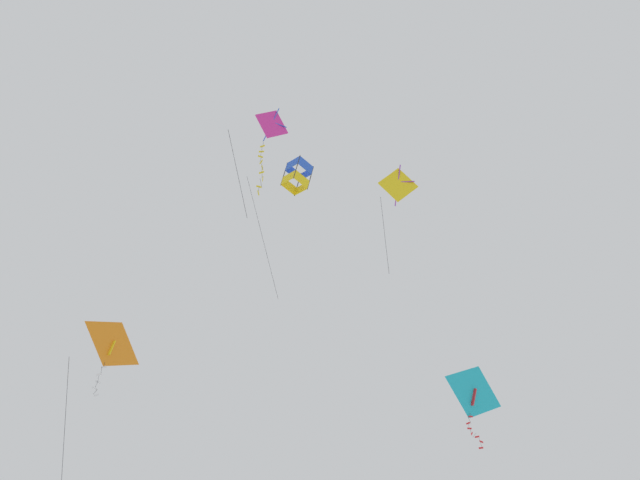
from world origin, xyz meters
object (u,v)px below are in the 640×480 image
Objects in this scene: kite_diamond_mid_left at (271,127)px; kite_diamond_upper_right at (398,185)px; kite_box_low_drifter at (297,176)px; kite_delta_highest at (111,346)px; kite_delta_near_left at (473,393)px.

kite_diamond_mid_left is 0.83× the size of kite_diamond_upper_right.
kite_delta_highest is at bearing 161.79° from kite_box_low_drifter.
kite_delta_highest is (2.93, 5.70, -12.85)m from kite_box_low_drifter.
kite_diamond_upper_right is (-1.60, -6.52, 2.26)m from kite_diamond_mid_left.
kite_delta_near_left is 9.19m from kite_diamond_upper_right.
kite_box_low_drifter is 1.36× the size of kite_diamond_upper_right.
kite_delta_highest is 2.19× the size of kite_delta_near_left.
kite_delta_near_left is at bearing -37.47° from kite_delta_highest.
kite_diamond_mid_left is at bearing -160.79° from kite_diamond_upper_right.
kite_diamond_mid_left reaches higher than kite_delta_near_left.
kite_delta_highest is 1.34× the size of kite_diamond_upper_right.
kite_box_low_drifter reaches higher than kite_delta_highest.
kite_box_low_drifter is at bearing 161.75° from kite_delta_near_left.
kite_delta_highest is at bearing 158.96° from kite_diamond_upper_right.
kite_diamond_mid_left is 0.61× the size of kite_box_low_drifter.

